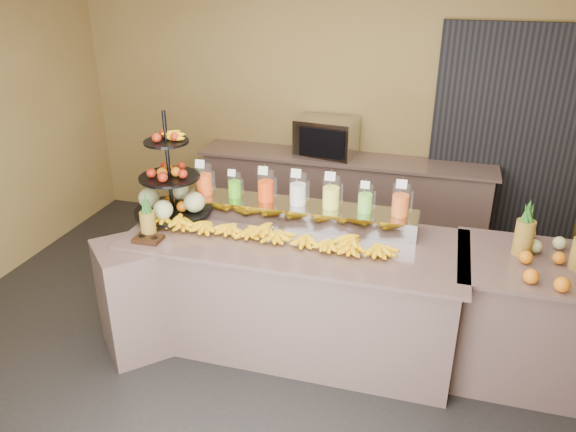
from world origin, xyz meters
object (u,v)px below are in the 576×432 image
at_px(banana_heap, 265,230).
at_px(condiment_caddy, 148,239).
at_px(fruit_stand, 175,191).
at_px(oven_warmer, 326,137).
at_px(pitcher_tray, 298,213).
at_px(right_fruit_pile, 549,257).

xyz_separation_m(banana_heap, condiment_caddy, (-0.81, -0.28, -0.04)).
height_order(fruit_stand, oven_warmer, fruit_stand).
xyz_separation_m(pitcher_tray, banana_heap, (-0.16, -0.34, -0.02)).
distance_m(banana_heap, oven_warmer, 2.01).
height_order(banana_heap, condiment_caddy, banana_heap).
height_order(fruit_stand, condiment_caddy, fruit_stand).
height_order(pitcher_tray, oven_warmer, oven_warmer).
relative_size(banana_heap, oven_warmer, 3.23).
bearing_deg(oven_warmer, fruit_stand, -107.02).
distance_m(condiment_caddy, oven_warmer, 2.44).
xyz_separation_m(banana_heap, right_fruit_pile, (1.95, 0.09, 0.02)).
height_order(pitcher_tray, fruit_stand, fruit_stand).
height_order(banana_heap, right_fruit_pile, right_fruit_pile).
xyz_separation_m(pitcher_tray, oven_warmer, (-0.14, 1.67, 0.12)).
relative_size(pitcher_tray, banana_heap, 0.96).
bearing_deg(condiment_caddy, right_fruit_pile, 7.70).
relative_size(condiment_caddy, oven_warmer, 0.33).
bearing_deg(condiment_caddy, fruit_stand, 88.20).
bearing_deg(pitcher_tray, fruit_stand, -169.99).
bearing_deg(pitcher_tray, condiment_caddy, -147.50).
distance_m(pitcher_tray, condiment_caddy, 1.15).
height_order(right_fruit_pile, oven_warmer, oven_warmer).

